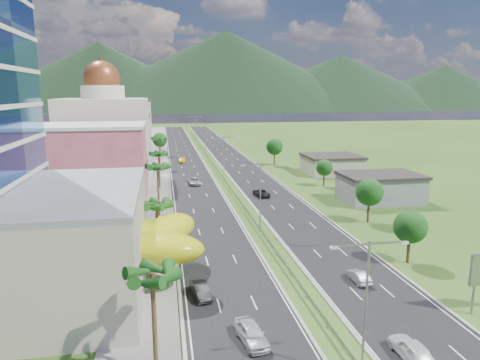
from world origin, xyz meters
TOP-DOWN VIEW (x-y plane):
  - ground at (0.00, 0.00)m, footprint 500.00×500.00m
  - road_left at (-7.50, 90.00)m, footprint 11.00×260.00m
  - road_right at (7.50, 90.00)m, footprint 11.00×260.00m
  - sidewalk_left at (-17.00, 90.00)m, footprint 7.00×260.00m
  - median_guardrail at (0.00, 71.99)m, footprint 0.10×216.06m
  - streetlight_median_a at (0.00, -25.00)m, footprint 6.04×0.25m
  - streetlight_median_b at (0.00, 10.00)m, footprint 6.04×0.25m
  - streetlight_median_c at (0.00, 50.00)m, footprint 6.04×0.25m
  - streetlight_median_d at (0.00, 95.00)m, footprint 6.04×0.25m
  - streetlight_median_e at (0.00, 140.00)m, footprint 6.04×0.25m
  - lime_canopy at (-20.00, -4.00)m, footprint 18.00×15.00m
  - pink_shophouse at (-28.00, 32.00)m, footprint 20.00×15.00m
  - domed_building at (-28.00, 55.00)m, footprint 20.00×20.00m
  - midrise_grey at (-27.00, 80.00)m, footprint 16.00×15.00m
  - midrise_beige at (-27.00, 102.00)m, footprint 16.00×15.00m
  - midrise_white at (-27.00, 125.00)m, footprint 16.00×15.00m
  - shed_near at (28.00, 25.00)m, footprint 15.00×10.00m
  - shed_far at (30.00, 55.00)m, footprint 14.00×12.00m
  - palm_tree_a at (-15.50, -22.00)m, footprint 3.60×3.60m
  - palm_tree_b at (-15.50, 2.00)m, footprint 3.60×3.60m
  - palm_tree_c at (-15.50, 22.00)m, footprint 3.60×3.60m
  - palm_tree_d at (-15.50, 45.00)m, footprint 3.60×3.60m
  - palm_tree_e at (-15.50, 70.00)m, footprint 3.60×3.60m
  - leafy_tree_lfar at (-15.50, 95.00)m, footprint 4.90×4.90m
  - leafy_tree_ra at (16.00, -5.00)m, footprint 4.20×4.20m
  - leafy_tree_rb at (19.00, 12.00)m, footprint 4.55×4.55m
  - leafy_tree_rc at (22.00, 40.00)m, footprint 3.85×3.85m
  - leafy_tree_rd at (18.00, 70.00)m, footprint 4.90×4.90m
  - mountain_ridge at (60.00, 450.00)m, footprint 860.00×140.00m
  - car_white_near_left at (-7.38, -18.96)m, footprint 2.77×5.17m
  - car_dark_left at (-10.96, -9.72)m, footprint 2.17×4.55m
  - car_silver_mid_left at (-7.54, 47.31)m, footprint 2.83×5.80m
  - car_yellow_far_left at (-8.82, 80.24)m, footprint 2.49×5.15m
  - car_white_near_right at (5.04, -23.63)m, footprint 2.09×4.97m
  - car_silver_right at (7.23, -9.23)m, footprint 1.54×4.05m
  - car_dark_far_right at (5.52, 33.23)m, footprint 3.00×5.60m
  - motorcycle at (-10.52, -10.03)m, footprint 0.88×2.20m

SIDE VIEW (x-z plane):
  - ground at x=0.00m, z-range 0.00..0.00m
  - mountain_ridge at x=60.00m, z-range -45.00..45.00m
  - road_left at x=-7.50m, z-range 0.00..0.04m
  - road_right at x=7.50m, z-range 0.00..0.04m
  - sidewalk_left at x=-17.00m, z-range 0.00..0.12m
  - median_guardrail at x=0.00m, z-range 0.24..1.00m
  - car_silver_right at x=7.23m, z-range 0.04..1.36m
  - motorcycle at x=-10.52m, z-range 0.04..1.41m
  - car_dark_left at x=-10.96m, z-range 0.04..1.48m
  - car_yellow_far_left at x=-8.82m, z-range 0.04..1.49m
  - car_dark_far_right at x=5.52m, z-range 0.04..1.54m
  - car_silver_mid_left at x=-7.54m, z-range 0.04..1.63m
  - car_white_near_left at x=-7.38m, z-range 0.04..1.71m
  - car_white_near_right at x=5.04m, z-range 0.04..1.72m
  - shed_far at x=30.00m, z-range 0.00..4.40m
  - shed_near at x=28.00m, z-range 0.00..5.00m
  - leafy_tree_rc at x=22.00m, z-range 1.21..7.54m
  - leafy_tree_ra at x=16.00m, z-range 1.33..8.23m
  - lime_canopy at x=-20.00m, z-range 1.29..8.69m
  - leafy_tree_rb at x=19.00m, z-range 1.44..8.92m
  - leafy_tree_lfar at x=-15.50m, z-range 1.55..9.60m
  - leafy_tree_rd at x=18.00m, z-range 1.55..9.60m
  - midrise_beige at x=-27.00m, z-range 0.00..13.00m
  - streetlight_median_a at x=0.00m, z-range 1.25..12.25m
  - streetlight_median_b at x=0.00m, z-range 1.25..12.25m
  - streetlight_median_c at x=0.00m, z-range 1.25..12.25m
  - streetlight_median_d at x=0.00m, z-range 1.25..12.25m
  - streetlight_median_e at x=0.00m, z-range 1.25..12.25m
  - palm_tree_b at x=-15.50m, z-range 3.01..11.11m
  - pink_shophouse at x=-28.00m, z-range 0.00..15.00m
  - palm_tree_d at x=-15.50m, z-range 3.24..11.84m
  - midrise_grey at x=-27.00m, z-range 0.00..16.00m
  - palm_tree_a at x=-15.50m, z-range 3.47..12.57m
  - palm_tree_e at x=-15.50m, z-range 3.61..13.01m
  - palm_tree_c at x=-15.50m, z-range 3.70..13.30m
  - midrise_white at x=-27.00m, z-range 0.00..18.00m
  - domed_building at x=-28.00m, z-range -3.00..25.70m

